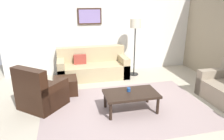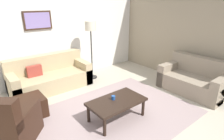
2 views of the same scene
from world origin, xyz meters
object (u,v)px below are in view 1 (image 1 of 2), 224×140
Objects in this scene: ottoman at (66,86)px; lamp_standing at (135,29)px; cup at (129,90)px; framed_artwork at (90,16)px; coffee_table at (131,95)px; armchair_leather at (40,95)px; couch_main at (92,67)px.

lamp_standing reaches higher than ottoman.
framed_artwork is at bearing 99.49° from cup.
armchair_leather is at bearing 162.96° from coffee_table.
framed_artwork reaches higher than couch_main.
armchair_leather reaches higher than couch_main.
coffee_table is 0.12m from cup.
ottoman is at bearing 137.53° from coffee_table.
couch_main is 1.81× the size of armchair_leather.
framed_artwork is at bearing 156.43° from lamp_standing.
coffee_table is at bearing -80.18° from framed_artwork.
couch_main is 1.52m from framed_artwork.
lamp_standing is (0.83, 2.03, 0.96)m from cup.
couch_main is 1.34m from ottoman.
lamp_standing is at bearing 69.16° from coffee_table.
lamp_standing is 2.39× the size of framed_artwork.
couch_main is at bearing -92.62° from framed_artwork.
coffee_table is (1.84, -0.56, 0.05)m from armchair_leather.
couch_main is 25.21× the size of cup.
armchair_leather is 1.89m from cup.
lamp_standing reaches higher than couch_main.
cup is at bearing -112.15° from lamp_standing.
lamp_standing is (1.28, -0.14, 1.11)m from couch_main.
couch_main is 1.20× the size of lamp_standing.
ottoman is at bearing -156.54° from lamp_standing.
couch_main is at bearing 51.96° from ottoman.
armchair_leather reaches higher than ottoman.
coffee_table is at bearing -68.10° from cup.
lamp_standing is 1.42m from framed_artwork.
cup is 0.05× the size of lamp_standing.
coffee_table is 0.64× the size of lamp_standing.
framed_artwork reaches higher than cup.
couch_main reaches higher than cup.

